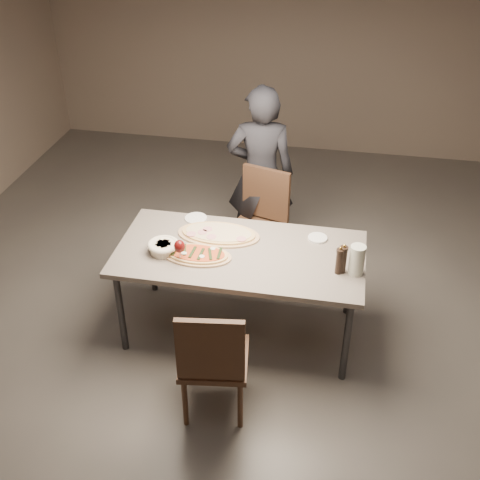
% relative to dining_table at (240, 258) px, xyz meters
% --- Properties ---
extents(room, '(7.00, 7.00, 7.00)m').
position_rel_dining_table_xyz_m(room, '(0.00, 0.00, 0.71)').
color(room, '#56504A').
rests_on(room, ground).
extents(dining_table, '(1.80, 0.90, 0.75)m').
position_rel_dining_table_xyz_m(dining_table, '(0.00, 0.00, 0.00)').
color(dining_table, gray).
rests_on(dining_table, ground).
extents(zucchini_pizza, '(0.50, 0.28, 0.05)m').
position_rel_dining_table_xyz_m(zucchini_pizza, '(-0.29, -0.12, 0.07)').
color(zucchini_pizza, tan).
rests_on(zucchini_pizza, dining_table).
extents(ham_pizza, '(0.63, 0.35, 0.04)m').
position_rel_dining_table_xyz_m(ham_pizza, '(-0.20, 0.18, 0.07)').
color(ham_pizza, tan).
rests_on(ham_pizza, dining_table).
extents(bread_basket, '(0.23, 0.23, 0.08)m').
position_rel_dining_table_xyz_m(bread_basket, '(-0.54, -0.11, 0.11)').
color(bread_basket, beige).
rests_on(bread_basket, dining_table).
extents(oil_dish, '(0.14, 0.14, 0.02)m').
position_rel_dining_table_xyz_m(oil_dish, '(0.54, 0.27, 0.07)').
color(oil_dish, white).
rests_on(oil_dish, dining_table).
extents(pepper_mill_left, '(0.06, 0.06, 0.23)m').
position_rel_dining_table_xyz_m(pepper_mill_left, '(0.74, -0.11, 0.16)').
color(pepper_mill_left, black).
rests_on(pepper_mill_left, dining_table).
extents(pepper_mill_right, '(0.06, 0.06, 0.21)m').
position_rel_dining_table_xyz_m(pepper_mill_right, '(0.71, -0.13, 0.16)').
color(pepper_mill_right, black).
rests_on(pepper_mill_right, dining_table).
extents(carafe, '(0.11, 0.11, 0.22)m').
position_rel_dining_table_xyz_m(carafe, '(0.83, -0.11, 0.17)').
color(carafe, silver).
rests_on(carafe, dining_table).
extents(wine_glass, '(0.08, 0.08, 0.18)m').
position_rel_dining_table_xyz_m(wine_glass, '(-0.39, -0.20, 0.18)').
color(wine_glass, silver).
rests_on(wine_glass, dining_table).
extents(side_plate, '(0.17, 0.17, 0.01)m').
position_rel_dining_table_xyz_m(side_plate, '(-0.43, 0.38, 0.06)').
color(side_plate, white).
rests_on(side_plate, dining_table).
extents(chair_near, '(0.49, 0.49, 0.92)m').
position_rel_dining_table_xyz_m(chair_near, '(-0.01, -0.86, -0.17)').
color(chair_near, '#422A1C').
rests_on(chair_near, ground).
extents(chair_far, '(0.56, 0.56, 0.95)m').
position_rel_dining_table_xyz_m(chair_far, '(0.02, 0.84, -0.16)').
color(chair_far, '#422A1C').
rests_on(chair_far, ground).
extents(diner, '(0.64, 0.47, 1.62)m').
position_rel_dining_table_xyz_m(diner, '(-0.03, 1.11, 0.12)').
color(diner, black).
rests_on(diner, ground).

